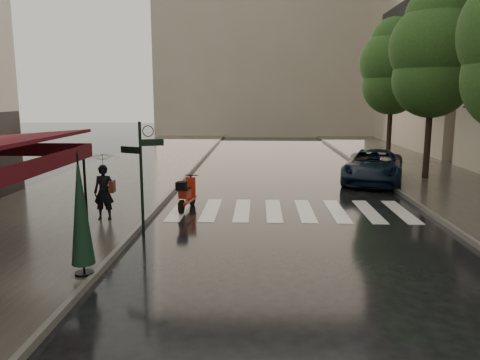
# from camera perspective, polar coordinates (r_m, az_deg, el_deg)

# --- Properties ---
(ground) EXTENTS (120.00, 120.00, 0.00)m
(ground) POSITION_cam_1_polar(r_m,az_deg,el_deg) (10.13, -9.07, -11.66)
(ground) COLOR black
(ground) RESTS_ON ground
(sidewalk_near) EXTENTS (6.00, 60.00, 0.12)m
(sidewalk_near) POSITION_cam_1_polar(r_m,az_deg,el_deg) (22.48, -14.37, 0.35)
(sidewalk_near) COLOR #38332D
(sidewalk_near) RESTS_ON ground
(sidewalk_far) EXTENTS (5.50, 60.00, 0.12)m
(sidewalk_far) POSITION_cam_1_polar(r_m,az_deg,el_deg) (23.09, 23.37, 0.08)
(sidewalk_far) COLOR #38332D
(sidewalk_far) RESTS_ON ground
(curb_near) EXTENTS (0.12, 60.00, 0.16)m
(curb_near) POSITION_cam_1_polar(r_m,az_deg,el_deg) (21.80, -6.67, 0.34)
(curb_near) COLOR #595651
(curb_near) RESTS_ON ground
(curb_far) EXTENTS (0.12, 60.00, 0.16)m
(curb_far) POSITION_cam_1_polar(r_m,az_deg,el_deg) (22.23, 16.63, 0.17)
(curb_far) COLOR #595651
(curb_far) RESTS_ON ground
(crosswalk) EXTENTS (7.85, 3.20, 0.01)m
(crosswalk) POSITION_cam_1_polar(r_m,az_deg,el_deg) (15.70, 6.04, -3.71)
(crosswalk) COLOR silver
(crosswalk) RESTS_ON ground
(signpost) EXTENTS (1.17, 0.29, 3.10)m
(signpost) POSITION_cam_1_polar(r_m,az_deg,el_deg) (12.76, -11.93, 1.29)
(signpost) COLOR black
(signpost) RESTS_ON ground
(haussmann_far) EXTENTS (8.00, 16.00, 18.50)m
(haussmann_far) POSITION_cam_1_polar(r_m,az_deg,el_deg) (38.51, 25.74, 17.34)
(haussmann_far) COLOR gray
(haussmann_far) RESTS_ON ground
(backdrop_building) EXTENTS (22.00, 6.00, 20.00)m
(backdrop_building) POSITION_cam_1_polar(r_m,az_deg,el_deg) (47.65, 3.73, 17.60)
(backdrop_building) COLOR gray
(backdrop_building) RESTS_ON ground
(tree_mid) EXTENTS (3.80, 3.80, 8.34)m
(tree_mid) POSITION_cam_1_polar(r_m,az_deg,el_deg) (22.61, 22.55, 14.04)
(tree_mid) COLOR black
(tree_mid) RESTS_ON sidewalk_far
(tree_far) EXTENTS (3.80, 3.80, 8.16)m
(tree_far) POSITION_cam_1_polar(r_m,az_deg,el_deg) (29.32, 18.13, 12.95)
(tree_far) COLOR black
(tree_far) RESTS_ON sidewalk_far
(pedestrian_with_umbrella) EXTENTS (1.00, 1.01, 2.45)m
(pedestrian_with_umbrella) POSITION_cam_1_polar(r_m,az_deg,el_deg) (14.33, -16.39, 1.69)
(pedestrian_with_umbrella) COLOR black
(pedestrian_with_umbrella) RESTS_ON sidewalk_near
(scooter) EXTENTS (0.57, 1.66, 1.10)m
(scooter) POSITION_cam_1_polar(r_m,az_deg,el_deg) (15.71, -6.55, -1.83)
(scooter) COLOR black
(scooter) RESTS_ON ground
(parked_car) EXTENTS (3.81, 5.68, 1.45)m
(parked_car) POSITION_cam_1_polar(r_m,az_deg,el_deg) (21.43, 15.95, 1.61)
(parked_car) COLOR black
(parked_car) RESTS_ON ground
(parasol_back) EXTENTS (0.47, 0.47, 2.52)m
(parasol_back) POSITION_cam_1_polar(r_m,az_deg,el_deg) (9.98, -18.87, -3.53)
(parasol_back) COLOR black
(parasol_back) RESTS_ON sidewalk_near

